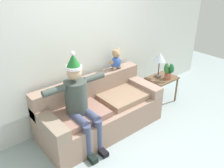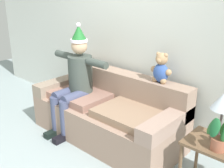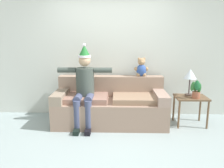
{
  "view_description": "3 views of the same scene",
  "coord_description": "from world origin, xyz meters",
  "px_view_note": "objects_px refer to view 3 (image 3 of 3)",
  "views": [
    {
      "loc": [
        -2.05,
        -1.82,
        2.62
      ],
      "look_at": [
        0.18,
        0.88,
        0.86
      ],
      "focal_mm": 38.42,
      "sensor_mm": 36.0,
      "label": 1
    },
    {
      "loc": [
        2.34,
        -1.49,
        2.03
      ],
      "look_at": [
        0.19,
        0.87,
        0.87
      ],
      "focal_mm": 44.04,
      "sensor_mm": 36.0,
      "label": 2
    },
    {
      "loc": [
        0.14,
        -3.15,
        1.68
      ],
      "look_at": [
        0.04,
        0.79,
        0.82
      ],
      "focal_mm": 35.49,
      "sensor_mm": 36.0,
      "label": 3
    }
  ],
  "objects_px": {
    "potted_plant": "(196,89)",
    "side_table": "(191,101)",
    "couch": "(110,105)",
    "teddy_bear": "(141,68)",
    "table_lamp": "(190,75)",
    "person_seated": "(84,85)"
  },
  "relations": [
    {
      "from": "couch",
      "to": "side_table",
      "type": "distance_m",
      "value": 1.54
    },
    {
      "from": "person_seated",
      "to": "potted_plant",
      "type": "xyz_separation_m",
      "value": [
        2.06,
        -0.02,
        -0.07
      ]
    },
    {
      "from": "person_seated",
      "to": "potted_plant",
      "type": "bearing_deg",
      "value": -0.52
    },
    {
      "from": "couch",
      "to": "teddy_bear",
      "type": "bearing_deg",
      "value": 25.06
    },
    {
      "from": "table_lamp",
      "to": "potted_plant",
      "type": "relative_size",
      "value": 1.44
    },
    {
      "from": "couch",
      "to": "person_seated",
      "type": "bearing_deg",
      "value": -160.78
    },
    {
      "from": "couch",
      "to": "potted_plant",
      "type": "height_order",
      "value": "potted_plant"
    },
    {
      "from": "couch",
      "to": "teddy_bear",
      "type": "height_order",
      "value": "teddy_bear"
    },
    {
      "from": "teddy_bear",
      "to": "potted_plant",
      "type": "relative_size",
      "value": 1.07
    },
    {
      "from": "couch",
      "to": "table_lamp",
      "type": "bearing_deg",
      "value": 0.32
    },
    {
      "from": "teddy_bear",
      "to": "side_table",
      "type": "relative_size",
      "value": 0.65
    },
    {
      "from": "person_seated",
      "to": "potted_plant",
      "type": "height_order",
      "value": "person_seated"
    },
    {
      "from": "couch",
      "to": "potted_plant",
      "type": "distance_m",
      "value": 1.63
    },
    {
      "from": "couch",
      "to": "side_table",
      "type": "xyz_separation_m",
      "value": [
        1.53,
        -0.08,
        0.12
      ]
    },
    {
      "from": "teddy_bear",
      "to": "side_table",
      "type": "distance_m",
      "value": 1.14
    },
    {
      "from": "couch",
      "to": "table_lamp",
      "type": "xyz_separation_m",
      "value": [
        1.51,
        0.01,
        0.61
      ]
    },
    {
      "from": "couch",
      "to": "side_table",
      "type": "height_order",
      "value": "couch"
    },
    {
      "from": "potted_plant",
      "to": "person_seated",
      "type": "bearing_deg",
      "value": 179.48
    },
    {
      "from": "potted_plant",
      "to": "side_table",
      "type": "bearing_deg",
      "value": 115.16
    },
    {
      "from": "teddy_bear",
      "to": "couch",
      "type": "bearing_deg",
      "value": -154.94
    },
    {
      "from": "side_table",
      "to": "table_lamp",
      "type": "xyz_separation_m",
      "value": [
        -0.02,
        0.09,
        0.48
      ]
    },
    {
      "from": "potted_plant",
      "to": "table_lamp",
      "type": "bearing_deg",
      "value": 109.18
    }
  ]
}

